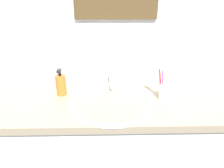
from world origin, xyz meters
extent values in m
cube|color=silver|center=(0.00, 0.31, 1.20)|extent=(2.49, 0.04, 2.40)
cube|color=silver|center=(0.00, 0.00, 0.40)|extent=(1.24, 0.50, 0.81)
cube|color=gray|center=(0.00, 0.00, 0.83)|extent=(1.29, 0.54, 0.04)
ellipsoid|color=white|center=(-0.03, -0.05, 0.80)|extent=(0.40, 0.40, 0.10)
torus|color=white|center=(-0.03, -0.05, 0.84)|extent=(0.46, 0.46, 0.02)
cylinder|color=#595B60|center=(-0.03, -0.05, 0.75)|extent=(0.03, 0.03, 0.01)
cylinder|color=silver|center=(-0.03, 0.19, 0.89)|extent=(0.02, 0.02, 0.09)
cylinder|color=silver|center=(-0.03, 0.13, 0.88)|extent=(0.02, 0.12, 0.05)
cylinder|color=silver|center=(-0.03, 0.20, 0.94)|extent=(0.01, 0.05, 0.01)
cylinder|color=white|center=(0.25, -0.03, 0.89)|extent=(0.07, 0.07, 0.09)
cylinder|color=red|center=(0.22, -0.02, 0.94)|extent=(0.03, 0.01, 0.18)
cube|color=white|center=(0.21, -0.02, 1.03)|extent=(0.02, 0.01, 0.03)
cylinder|color=white|center=(0.29, 0.00, 0.95)|extent=(0.04, 0.04, 0.20)
cube|color=white|center=(0.30, 0.01, 1.05)|extent=(0.02, 0.02, 0.03)
cylinder|color=purple|center=(0.23, -0.02, 0.93)|extent=(0.03, 0.01, 0.17)
cube|color=white|center=(0.22, -0.01, 1.02)|extent=(0.02, 0.01, 0.03)
cylinder|color=green|center=(0.22, -0.01, 0.94)|extent=(0.04, 0.03, 0.18)
cube|color=white|center=(0.21, 0.00, 1.03)|extent=(0.02, 0.02, 0.03)
cylinder|color=orange|center=(-0.31, 0.05, 0.90)|extent=(0.05, 0.05, 0.11)
cylinder|color=black|center=(-0.31, 0.05, 0.97)|extent=(0.02, 0.02, 0.02)
cube|color=black|center=(-0.31, 0.04, 0.99)|extent=(0.02, 0.04, 0.02)
camera|label=1|loc=(-0.05, -1.03, 1.37)|focal=34.41mm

